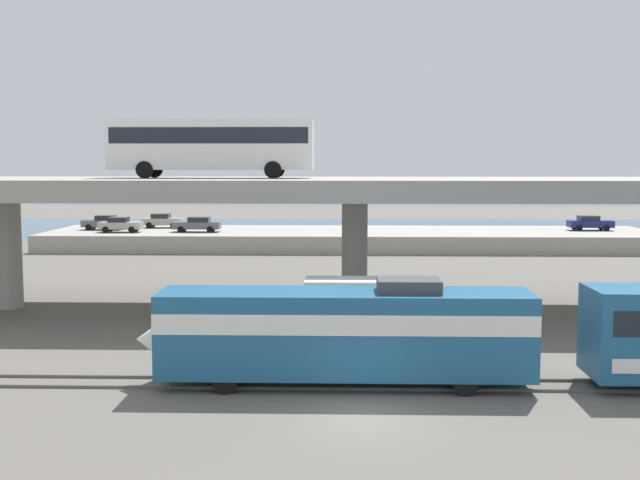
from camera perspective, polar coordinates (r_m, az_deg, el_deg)
The scene contains 14 objects.
ground_plane at distance 27.89m, azimuth 3.01°, elevation -12.48°, with size 260.00×260.00×0.00m, color #605B54.
rail_strip_near at distance 31.00m, azimuth 2.87°, elevation -10.51°, with size 110.00×0.12×0.12m, color #59544C.
rail_strip_far at distance 32.41m, azimuth 2.81°, elevation -9.79°, with size 110.00×0.12×0.12m, color #59544C.
train_locomotive at distance 31.20m, azimuth 0.46°, elevation -6.36°, with size 15.28×3.04×4.18m.
highway_overpass at distance 46.56m, azimuth 2.49°, elevation 3.42°, with size 96.00×11.82×7.70m.
transit_bus_on_overpass at distance 48.16m, azimuth -7.67°, elevation 6.83°, with size 12.00×2.68×3.40m.
service_truck_west at distance 38.87m, azimuth 1.03°, elevation -4.82°, with size 6.80×2.46×3.04m.
pier_parking_lot at distance 81.89m, azimuth 2.13°, elevation 0.08°, with size 60.96×13.75×1.70m, color #9E998E.
parked_car_0 at distance 87.00m, azimuth -11.11°, elevation 1.37°, with size 4.15×1.97×1.50m.
parked_car_1 at distance 86.51m, azimuth 18.59°, elevation 1.16°, with size 4.40×1.96×1.50m.
parked_car_2 at distance 85.67m, azimuth -15.07°, elevation 1.22°, with size 4.25×1.87×1.50m.
parked_car_3 at distance 82.26m, azimuth -13.97°, elevation 1.08°, with size 4.16×1.90×1.50m.
parked_car_4 at distance 81.06m, azimuth -8.70°, elevation 1.11°, with size 4.69×1.94×1.50m.
harbor_water at distance 104.88m, azimuth 2.03°, elevation 0.81°, with size 140.00×36.00×0.01m, color #385B7A.
Camera 1 is at (-0.65, -26.52, 8.62)m, focal length 45.13 mm.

